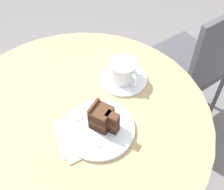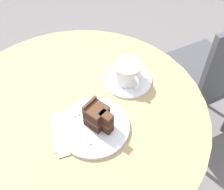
{
  "view_description": "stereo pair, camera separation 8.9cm",
  "coord_description": "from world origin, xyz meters",
  "views": [
    {
      "loc": [
        0.49,
        -0.22,
        1.43
      ],
      "look_at": [
        0.02,
        0.12,
        0.76
      ],
      "focal_mm": 45.0,
      "sensor_mm": 36.0,
      "label": 1
    },
    {
      "loc": [
        0.54,
        -0.15,
        1.43
      ],
      "look_at": [
        0.02,
        0.12,
        0.76
      ],
      "focal_mm": 45.0,
      "sensor_mm": 36.0,
      "label": 2
    }
  ],
  "objects": [
    {
      "name": "cake_plate",
      "position": [
        0.09,
        0.02,
        0.73
      ],
      "size": [
        0.22,
        0.22,
        0.01
      ],
      "color": "white",
      "rests_on": "cafe_table"
    },
    {
      "name": "cake_slice",
      "position": [
        0.09,
        0.04,
        0.77
      ],
      "size": [
        0.09,
        0.08,
        0.08
      ],
      "rotation": [
        0.0,
        0.0,
        0.42
      ],
      "color": "#381E14",
      "rests_on": "cake_plate"
    },
    {
      "name": "coffee_cup",
      "position": [
        -0.04,
        0.21,
        0.76
      ],
      "size": [
        0.13,
        0.09,
        0.07
      ],
      "color": "white",
      "rests_on": "saucer"
    },
    {
      "name": "saucer",
      "position": [
        -0.04,
        0.21,
        0.72
      ],
      "size": [
        0.17,
        0.17,
        0.01
      ],
      "color": "white",
      "rests_on": "cafe_table"
    },
    {
      "name": "fork",
      "position": [
        0.05,
        -0.01,
        0.73
      ],
      "size": [
        0.15,
        0.02,
        0.0
      ],
      "rotation": [
        0.0,
        0.0,
        3.1
      ],
      "color": "silver",
      "rests_on": "cake_plate"
    },
    {
      "name": "napkin",
      "position": [
        0.07,
        -0.03,
        0.72
      ],
      "size": [
        0.18,
        0.18,
        0.0
      ],
      "rotation": [
        0.0,
        0.0,
        6.0
      ],
      "color": "tan",
      "rests_on": "cafe_table"
    },
    {
      "name": "cafe_chair",
      "position": [
        -0.08,
        0.72,
        0.49
      ],
      "size": [
        0.39,
        0.39,
        0.83
      ],
      "rotation": [
        0.0,
        0.0,
        4.7
      ],
      "color": "#4C4C51",
      "rests_on": "ground"
    },
    {
      "name": "cafe_table",
      "position": [
        0.0,
        0.0,
        0.61
      ],
      "size": [
        0.85,
        0.85,
        0.72
      ],
      "color": "tan",
      "rests_on": "ground"
    },
    {
      "name": "teaspoon",
      "position": [
        -0.04,
        0.26,
        0.73
      ],
      "size": [
        0.09,
        0.06,
        0.0
      ],
      "rotation": [
        0.0,
        0.0,
        0.52
      ],
      "color": "silver",
      "rests_on": "saucer"
    }
  ]
}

